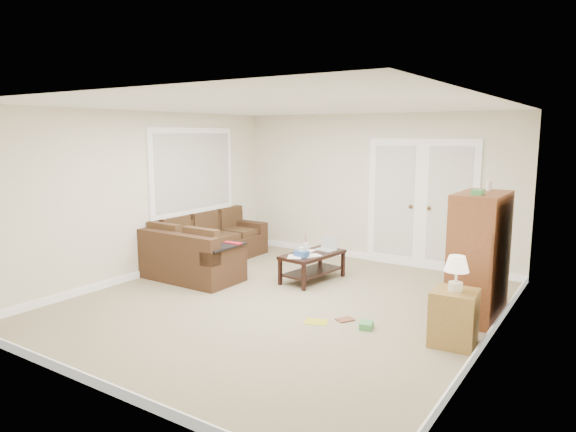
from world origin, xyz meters
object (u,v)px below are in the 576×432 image
Objects in this scene: sectional_sofa at (204,251)px; coffee_table at (313,265)px; side_cabinet at (454,313)px; tv_armoire at (479,255)px.

coffee_table is (1.84, 0.37, -0.06)m from sectional_sofa.
sectional_sofa is 1.88m from coffee_table.
sectional_sofa is at bearing -161.08° from coffee_table.
side_cabinet is (2.41, -1.23, 0.11)m from coffee_table.
side_cabinet is at bearing -19.46° from coffee_table.
side_cabinet is at bearing -88.73° from tv_armoire.
coffee_table is at bearing 175.03° from tv_armoire.
side_cabinet reaches higher than sectional_sofa.
tv_armoire is at bearing 1.73° from sectional_sofa.
coffee_table is 2.47m from tv_armoire.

